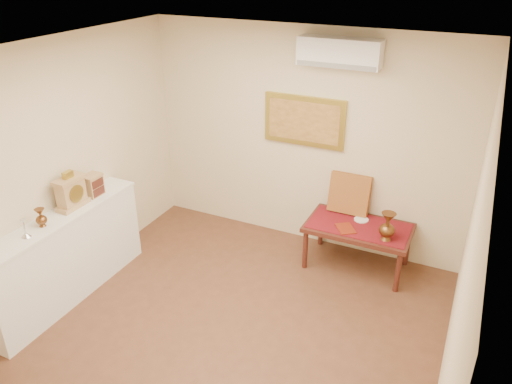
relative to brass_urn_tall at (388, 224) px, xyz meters
The scene contains 18 objects.
floor 2.22m from the brass_urn_tall, 125.01° to the right, with size 4.50×4.50×0.00m, color brown.
ceiling 2.85m from the brass_urn_tall, 125.01° to the right, with size 4.50×4.50×0.00m, color white.
wall_back 1.44m from the brass_urn_tall, 155.57° to the left, with size 4.00×0.02×2.70m, color beige.
wall_left 3.67m from the brass_urn_tall, 151.89° to the right, with size 0.02×4.50×2.70m, color beige.
wall_right 1.98m from the brass_urn_tall, 64.77° to the right, with size 0.02×4.50×2.70m, color beige.
candlestick 3.69m from the brass_urn_tall, 144.59° to the right, with size 0.09×0.09×0.19m, color silver, non-canonical shape.
brass_urn_small 3.58m from the brass_urn_tall, 147.58° to the right, with size 0.11×0.11×0.25m, color brown, non-canonical shape.
table_cloth 0.44m from the brass_urn_tall, 153.39° to the left, with size 1.14×0.59×0.01m, color maroon.
brass_urn_tall is the anchor object (origin of this frame).
plate 0.51m from the brass_urn_tall, 138.85° to the left, with size 0.17×0.17×0.01m, color silver.
menu 0.50m from the brass_urn_tall, behind, with size 0.18×0.25×0.01m, color maroon.
cushion 0.72m from the brass_urn_tall, 141.20° to the left, with size 0.49×0.10×0.49m, color maroon.
display_ledge 3.48m from the brass_urn_tall, 150.53° to the right, with size 0.37×2.02×0.98m.
mantel_clock 3.39m from the brass_urn_tall, 154.05° to the right, with size 0.17×0.36×0.41m.
wooden_chest 3.26m from the brass_urn_tall, 159.01° to the right, with size 0.16×0.21×0.24m.
low_table 0.47m from the brass_urn_tall, 153.39° to the left, with size 1.20×0.70×0.55m.
painting 1.55m from the brass_urn_tall, 156.65° to the left, with size 1.00×0.06×0.60m.
ac_unit 1.91m from the brass_urn_tall, 152.65° to the left, with size 0.90×0.25×0.30m.
Camera 1 is at (1.92, -3.16, 3.46)m, focal length 35.00 mm.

